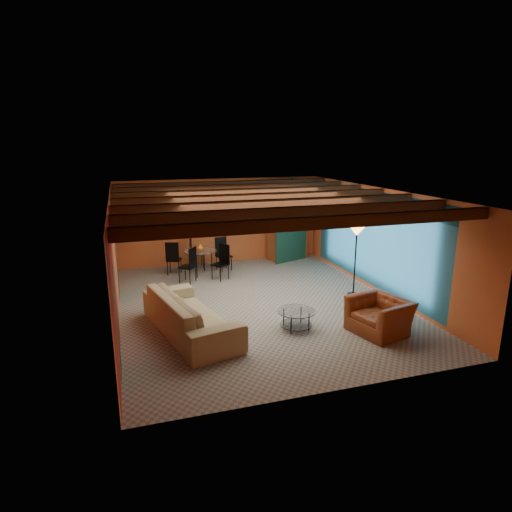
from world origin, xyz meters
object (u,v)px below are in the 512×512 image
object	(u,v)px
sofa	(190,314)
floor_lamp	(355,261)
coffee_table	(296,319)
vase	(200,238)
armchair	(379,316)
armoire	(288,227)
dining_table	(200,258)
potted_plant	(289,186)

from	to	relation	value
sofa	floor_lamp	world-z (taller)	floor_lamp
coffee_table	vase	xyz separation A→B (m)	(-1.22, 4.43, 0.91)
armchair	armoire	bearing A→B (deg)	162.07
vase	armoire	bearing A→B (deg)	16.03
armoire	vase	bearing A→B (deg)	176.06
vase	dining_table	bearing A→B (deg)	0.00
dining_table	vase	bearing A→B (deg)	0.00
armchair	floor_lamp	bearing A→B (deg)	148.52
potted_plant	vase	world-z (taller)	potted_plant
sofa	floor_lamp	bearing A→B (deg)	-89.67
armchair	dining_table	distance (m)	5.81
coffee_table	armoire	size ratio (longest dim) A/B	0.36
vase	sofa	bearing A→B (deg)	-103.27
armchair	dining_table	xyz separation A→B (m)	(-2.77, 5.10, 0.14)
coffee_table	floor_lamp	distance (m)	2.75
potted_plant	vase	distance (m)	3.49
sofa	vase	world-z (taller)	vase
coffee_table	armoire	bearing A→B (deg)	70.49
armchair	sofa	bearing A→B (deg)	-121.81
vase	coffee_table	bearing A→B (deg)	-74.65
armchair	dining_table	bearing A→B (deg)	-166.30
armoire	vase	xyz separation A→B (m)	(-3.10, -0.89, 0.02)
floor_lamp	armoire	bearing A→B (deg)	94.84
sofa	floor_lamp	xyz separation A→B (m)	(4.36, 1.04, 0.47)
sofa	armoire	xyz separation A→B (m)	(4.03, 4.86, 0.68)
armchair	potted_plant	xyz separation A→B (m)	(0.33, 5.99, 2.08)
sofa	dining_table	size ratio (longest dim) A/B	1.46
armchair	potted_plant	distance (m)	6.35
armoire	potted_plant	distance (m)	1.35
dining_table	floor_lamp	size ratio (longest dim) A/B	1.10
coffee_table	potted_plant	size ratio (longest dim) A/B	1.59
armchair	dining_table	size ratio (longest dim) A/B	0.57
floor_lamp	vase	xyz separation A→B (m)	(-3.42, 2.93, 0.23)
coffee_table	dining_table	xyz separation A→B (m)	(-1.22, 4.43, 0.30)
coffee_table	dining_table	distance (m)	4.60
armchair	floor_lamp	xyz separation A→B (m)	(0.65, 2.17, 0.53)
armoire	floor_lamp	size ratio (longest dim) A/B	1.23
dining_table	floor_lamp	world-z (taller)	floor_lamp
floor_lamp	vase	distance (m)	4.51
dining_table	floor_lamp	xyz separation A→B (m)	(3.42, -2.93, 0.38)
potted_plant	floor_lamp	bearing A→B (deg)	-85.16
sofa	armchair	bearing A→B (deg)	-120.06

